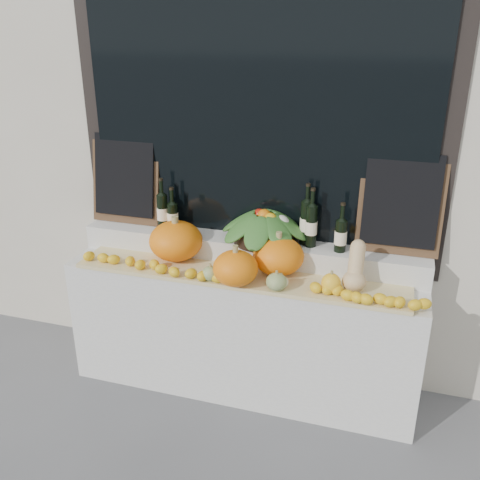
% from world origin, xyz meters
% --- Properties ---
extents(storefront_facade, '(7.00, 0.94, 4.50)m').
position_xyz_m(storefront_facade, '(0.00, 2.25, 2.25)').
color(storefront_facade, beige).
rests_on(storefront_facade, ground).
extents(display_sill, '(2.30, 0.55, 0.88)m').
position_xyz_m(display_sill, '(0.00, 1.52, 0.44)').
color(display_sill, silver).
rests_on(display_sill, ground).
extents(rear_tier, '(2.30, 0.25, 0.16)m').
position_xyz_m(rear_tier, '(0.00, 1.68, 0.96)').
color(rear_tier, silver).
rests_on(rear_tier, display_sill).
extents(straw_bedding, '(2.10, 0.32, 0.02)m').
position_xyz_m(straw_bedding, '(0.00, 1.40, 0.89)').
color(straw_bedding, tan).
rests_on(straw_bedding, display_sill).
extents(pumpkin_left, '(0.44, 0.44, 0.26)m').
position_xyz_m(pumpkin_left, '(-0.46, 1.51, 1.03)').
color(pumpkin_left, orange).
rests_on(pumpkin_left, straw_bedding).
extents(pumpkin_right, '(0.39, 0.39, 0.24)m').
position_xyz_m(pumpkin_right, '(0.23, 1.50, 1.02)').
color(pumpkin_right, orange).
rests_on(pumpkin_right, straw_bedding).
extents(pumpkin_center, '(0.32, 0.32, 0.21)m').
position_xyz_m(pumpkin_center, '(0.02, 1.28, 1.01)').
color(pumpkin_center, orange).
rests_on(pumpkin_center, straw_bedding).
extents(butternut_squash, '(0.14, 0.20, 0.29)m').
position_xyz_m(butternut_squash, '(0.71, 1.43, 1.03)').
color(butternut_squash, '#D8B37F').
rests_on(butternut_squash, straw_bedding).
extents(decorative_gourds, '(0.83, 0.18, 0.16)m').
position_xyz_m(decorative_gourds, '(0.21, 1.30, 0.96)').
color(decorative_gourds, '#39681F').
rests_on(decorative_gourds, straw_bedding).
extents(lemon_heap, '(2.20, 0.16, 0.06)m').
position_xyz_m(lemon_heap, '(0.00, 1.29, 0.94)').
color(lemon_heap, yellow).
rests_on(lemon_heap, straw_bedding).
extents(produce_bowl, '(0.60, 0.60, 0.23)m').
position_xyz_m(produce_bowl, '(0.10, 1.66, 1.15)').
color(produce_bowl, black).
rests_on(produce_bowl, rear_tier).
extents(wine_bottle_far_left, '(0.08, 0.08, 0.36)m').
position_xyz_m(wine_bottle_far_left, '(-0.61, 1.66, 1.17)').
color(wine_bottle_far_left, black).
rests_on(wine_bottle_far_left, rear_tier).
extents(wine_bottle_near_left, '(0.08, 0.08, 0.30)m').
position_xyz_m(wine_bottle_near_left, '(-0.54, 1.67, 1.14)').
color(wine_bottle_near_left, black).
rests_on(wine_bottle_near_left, rear_tier).
extents(wine_bottle_tall, '(0.08, 0.08, 0.40)m').
position_xyz_m(wine_bottle_tall, '(0.36, 1.71, 1.19)').
color(wine_bottle_tall, black).
rests_on(wine_bottle_tall, rear_tier).
extents(wine_bottle_near_right, '(0.08, 0.08, 0.38)m').
position_xyz_m(wine_bottle_near_right, '(0.40, 1.67, 1.18)').
color(wine_bottle_near_right, black).
rests_on(wine_bottle_near_right, rear_tier).
extents(wine_bottle_far_right, '(0.08, 0.08, 0.32)m').
position_xyz_m(wine_bottle_far_right, '(0.59, 1.64, 1.15)').
color(wine_bottle_far_right, black).
rests_on(wine_bottle_far_right, rear_tier).
extents(chalkboard_left, '(0.50, 0.13, 0.61)m').
position_xyz_m(chalkboard_left, '(-0.92, 1.74, 1.36)').
color(chalkboard_left, '#4C331E').
rests_on(chalkboard_left, rear_tier).
extents(chalkboard_right, '(0.50, 0.13, 0.61)m').
position_xyz_m(chalkboard_right, '(0.92, 1.74, 1.36)').
color(chalkboard_right, '#4C331E').
rests_on(chalkboard_right, rear_tier).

